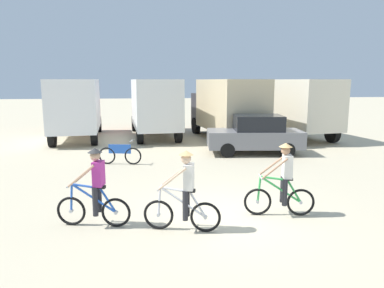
# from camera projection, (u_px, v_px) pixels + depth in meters

# --- Properties ---
(ground_plane) EXTENTS (120.00, 120.00, 0.00)m
(ground_plane) POSITION_uv_depth(u_px,v_px,m) (224.00, 217.00, 8.70)
(ground_plane) COLOR beige
(box_truck_avon_van) EXTENTS (2.95, 6.93, 3.35)m
(box_truck_avon_van) POSITION_uv_depth(u_px,v_px,m) (77.00, 106.00, 20.02)
(box_truck_avon_van) COLOR white
(box_truck_avon_van) RESTS_ON ground
(box_truck_white_box) EXTENTS (2.98, 6.94, 3.35)m
(box_truck_white_box) POSITION_uv_depth(u_px,v_px,m) (154.00, 105.00, 20.84)
(box_truck_white_box) COLOR white
(box_truck_white_box) RESTS_ON ground
(box_truck_tan_camper) EXTENTS (3.29, 7.01, 3.35)m
(box_truck_tan_camper) POSITION_uv_depth(u_px,v_px,m) (227.00, 106.00, 19.84)
(box_truck_tan_camper) COLOR #CCB78E
(box_truck_tan_camper) RESTS_ON ground
(box_truck_cream_rv) EXTENTS (3.38, 7.03, 3.35)m
(box_truck_cream_rv) POSITION_uv_depth(u_px,v_px,m) (294.00, 105.00, 20.71)
(box_truck_cream_rv) COLOR beige
(box_truck_cream_rv) RESTS_ON ground
(sedan_parked) EXTENTS (4.36, 2.17, 1.76)m
(sedan_parked) POSITION_uv_depth(u_px,v_px,m) (255.00, 135.00, 16.08)
(sedan_parked) COLOR slate
(sedan_parked) RESTS_ON ground
(cyclist_orange_shirt) EXTENTS (1.71, 0.57, 1.82)m
(cyclist_orange_shirt) POSITION_uv_depth(u_px,v_px,m) (95.00, 190.00, 8.02)
(cyclist_orange_shirt) COLOR black
(cyclist_orange_shirt) RESTS_ON ground
(cyclist_cowboy_hat) EXTENTS (1.69, 0.62, 1.82)m
(cyclist_cowboy_hat) POSITION_uv_depth(u_px,v_px,m) (184.00, 194.00, 7.77)
(cyclist_cowboy_hat) COLOR black
(cyclist_cowboy_hat) RESTS_ON ground
(cyclist_near_camera) EXTENTS (1.72, 0.54, 1.82)m
(cyclist_near_camera) POSITION_uv_depth(u_px,v_px,m) (282.00, 182.00, 8.67)
(cyclist_near_camera) COLOR black
(cyclist_near_camera) RESTS_ON ground
(bicycle_spare) EXTENTS (1.71, 0.54, 0.97)m
(bicycle_spare) POSITION_uv_depth(u_px,v_px,m) (120.00, 154.00, 14.13)
(bicycle_spare) COLOR black
(bicycle_spare) RESTS_ON ground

